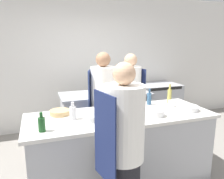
# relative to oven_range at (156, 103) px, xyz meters

# --- Properties ---
(ground_plane) EXTENTS (16.00, 16.00, 0.00)m
(ground_plane) POSITION_rel_oven_range_xyz_m (-1.55, -1.73, -0.45)
(ground_plane) COLOR gray
(wall_back) EXTENTS (8.00, 0.06, 2.80)m
(wall_back) POSITION_rel_oven_range_xyz_m (-1.55, 0.40, 0.95)
(wall_back) COLOR silver
(wall_back) RESTS_ON ground_plane
(prep_counter) EXTENTS (2.36, 0.88, 0.92)m
(prep_counter) POSITION_rel_oven_range_xyz_m (-1.55, -1.73, 0.01)
(prep_counter) COLOR #A8AAAF
(prep_counter) RESTS_ON ground_plane
(pass_counter) EXTENTS (1.61, 0.70, 0.92)m
(pass_counter) POSITION_rel_oven_range_xyz_m (-1.38, -0.53, 0.01)
(pass_counter) COLOR #A8AAAF
(pass_counter) RESTS_ON ground_plane
(oven_range) EXTENTS (0.96, 0.70, 0.90)m
(oven_range) POSITION_rel_oven_range_xyz_m (0.00, 0.00, 0.00)
(oven_range) COLOR #A8AAAF
(oven_range) RESTS_ON ground_plane
(chef_at_prep_near) EXTENTS (0.42, 0.41, 1.65)m
(chef_at_prep_near) POSITION_rel_oven_range_xyz_m (-1.83, -2.48, 0.37)
(chef_at_prep_near) COLOR black
(chef_at_prep_near) RESTS_ON ground_plane
(chef_at_stove) EXTENTS (0.40, 0.38, 1.64)m
(chef_at_stove) POSITION_rel_oven_range_xyz_m (-1.08, -0.97, 0.37)
(chef_at_stove) COLOR black
(chef_at_stove) RESTS_ON ground_plane
(chef_at_pass_far) EXTENTS (0.45, 0.44, 1.67)m
(chef_at_pass_far) POSITION_rel_oven_range_xyz_m (-1.59, -1.10, 0.38)
(chef_at_pass_far) COLOR black
(chef_at_pass_far) RESTS_ON ground_plane
(bottle_olive_oil) EXTENTS (0.06, 0.06, 0.23)m
(bottle_olive_oil) POSITION_rel_oven_range_xyz_m (-0.99, -1.45, 0.56)
(bottle_olive_oil) COLOR #2D5175
(bottle_olive_oil) RESTS_ON prep_counter
(bottle_vinegar) EXTENTS (0.08, 0.08, 0.21)m
(bottle_vinegar) POSITION_rel_oven_range_xyz_m (-2.15, -1.71, 0.55)
(bottle_vinegar) COLOR silver
(bottle_vinegar) RESTS_ON prep_counter
(bottle_wine) EXTENTS (0.06, 0.06, 0.20)m
(bottle_wine) POSITION_rel_oven_range_xyz_m (-1.43, -1.54, 0.55)
(bottle_wine) COLOR #5B2319
(bottle_wine) RESTS_ON prep_counter
(bottle_cooking_oil) EXTENTS (0.07, 0.07, 0.20)m
(bottle_cooking_oil) POSITION_rel_oven_range_xyz_m (-2.51, -1.97, 0.55)
(bottle_cooking_oil) COLOR #19471E
(bottle_cooking_oil) RESTS_ON prep_counter
(bottle_sauce) EXTENTS (0.06, 0.06, 0.29)m
(bottle_sauce) POSITION_rel_oven_range_xyz_m (-0.68, -1.49, 0.58)
(bottle_sauce) COLOR #B2A84C
(bottle_sauce) RESTS_ON prep_counter
(bowl_mixing_large) EXTENTS (0.28, 0.28, 0.06)m
(bowl_mixing_large) POSITION_rel_oven_range_xyz_m (-0.64, -1.86, 0.50)
(bowl_mixing_large) COLOR white
(bowl_mixing_large) RESTS_ON prep_counter
(bowl_prep_small) EXTENTS (0.24, 0.24, 0.08)m
(bowl_prep_small) POSITION_rel_oven_range_xyz_m (-1.18, -1.92, 0.51)
(bowl_prep_small) COLOR white
(bowl_prep_small) RESTS_ON prep_counter
(bowl_ceramic_blue) EXTENTS (0.17, 0.17, 0.06)m
(bowl_ceramic_blue) POSITION_rel_oven_range_xyz_m (-1.94, -1.84, 0.50)
(bowl_ceramic_blue) COLOR #B7BABC
(bowl_ceramic_blue) RESTS_ON prep_counter
(bowl_wooden_salad) EXTENTS (0.25, 0.25, 0.06)m
(bowl_wooden_salad) POSITION_rel_oven_range_xyz_m (-2.28, -1.49, 0.50)
(bowl_wooden_salad) COLOR tan
(bowl_wooden_salad) RESTS_ON prep_counter
(cup) EXTENTS (0.10, 0.10, 0.09)m
(cup) POSITION_rel_oven_range_xyz_m (-0.76, -1.67, 0.51)
(cup) COLOR white
(cup) RESTS_ON prep_counter
(cutting_board) EXTENTS (0.35, 0.27, 0.01)m
(cutting_board) POSITION_rel_oven_range_xyz_m (-1.58, -1.80, 0.47)
(cutting_board) COLOR olive
(cutting_board) RESTS_ON prep_counter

